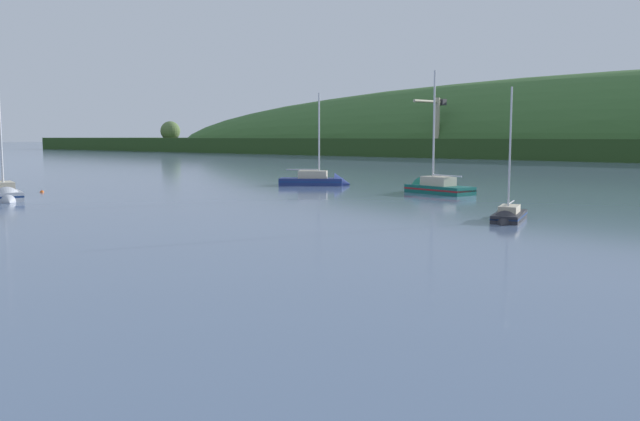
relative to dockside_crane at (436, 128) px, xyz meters
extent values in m
sphere|color=#56703D|center=(-139.03, 16.69, -0.25)|extent=(8.84, 8.84, 8.84)
cube|color=#4C4C51|center=(0.08, 0.33, -8.03)|extent=(4.36, 4.36, 2.00)
cylinder|color=#BCB293|center=(0.08, 0.33, 1.20)|extent=(1.65, 1.65, 16.47)
cylinder|color=#BCB293|center=(-1.07, -4.53, 8.12)|extent=(3.76, 12.37, 0.91)
cube|color=#333338|center=(0.60, 2.52, 8.12)|extent=(2.70, 2.48, 1.98)
cube|color=#0F564C|center=(60.22, -127.99, -8.84)|extent=(8.49, 5.40, 1.42)
cone|color=#0F564C|center=(56.45, -126.77, -8.84)|extent=(2.80, 3.45, 2.99)
cube|color=maroon|center=(60.22, -127.99, -8.54)|extent=(8.50, 5.43, 0.18)
cube|color=#BCB299|center=(60.03, -127.93, -7.64)|extent=(4.04, 3.11, 0.99)
cylinder|color=silver|center=(59.28, -127.68, -1.78)|extent=(0.22, 0.22, 12.71)
cylinder|color=silver|center=(61.25, -128.32, -6.99)|extent=(4.01, 1.44, 0.17)
cube|color=#ADB2BC|center=(26.80, -159.58, -8.95)|extent=(8.49, 5.83, 1.69)
cone|color=#ADB2BC|center=(30.47, -161.15, -8.95)|extent=(2.94, 3.36, 2.80)
cube|color=navy|center=(26.80, -159.58, -8.52)|extent=(8.50, 5.86, 0.19)
cube|color=#BCB299|center=(26.99, -159.66, -7.67)|extent=(4.09, 3.24, 0.87)
cylinder|color=silver|center=(27.72, -159.97, -2.71)|extent=(0.20, 0.20, 10.79)
cylinder|color=silver|center=(25.79, -159.15, -7.08)|extent=(3.92, 1.80, 0.16)
cube|color=navy|center=(40.83, -125.39, -8.86)|extent=(8.62, 6.67, 1.49)
cone|color=navy|center=(44.40, -123.36, -8.86)|extent=(3.21, 3.52, 2.88)
cube|color=navy|center=(40.83, -125.39, -8.53)|extent=(8.64, 6.69, 0.18)
cube|color=#BCB299|center=(41.01, -125.29, -7.64)|extent=(4.22, 3.60, 0.96)
cylinder|color=silver|center=(41.72, -124.88, -2.61)|extent=(0.21, 0.21, 11.02)
cylinder|color=silver|center=(39.85, -125.95, -7.01)|extent=(3.83, 2.28, 0.17)
cube|color=#232328|center=(74.73, -146.95, -9.02)|extent=(3.05, 6.08, 1.16)
cone|color=#232328|center=(75.30, -149.80, -9.02)|extent=(2.13, 1.79, 1.88)
cube|color=navy|center=(74.73, -146.95, -8.71)|extent=(3.07, 6.08, 0.12)
cube|color=#BCB299|center=(74.76, -147.09, -8.17)|extent=(1.82, 2.82, 0.55)
cylinder|color=silver|center=(74.88, -147.66, -3.74)|extent=(0.14, 0.14, 9.40)
cylinder|color=silver|center=(74.58, -146.17, -7.75)|extent=(0.70, 3.01, 0.11)
sphere|color=#EA5B19|center=(22.17, -152.20, -9.03)|extent=(0.46, 0.46, 0.46)
cylinder|color=black|center=(22.17, -152.20, -8.77)|extent=(0.04, 0.04, 0.08)
camera|label=1|loc=(91.86, -196.96, -2.68)|focal=37.79mm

